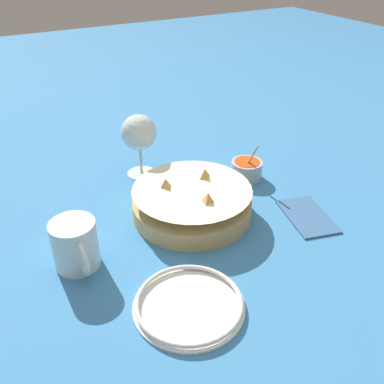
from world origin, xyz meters
name	(u,v)px	position (x,y,z in m)	size (l,w,h in m)	color
ground_plane	(183,214)	(0.00, 0.00, 0.00)	(4.00, 4.00, 0.00)	teal
food_basket	(192,203)	(0.01, 0.02, 0.03)	(0.25, 0.25, 0.08)	tan
sauce_cup	(247,169)	(-0.06, 0.21, 0.02)	(0.08, 0.08, 0.10)	#B7B7BC
wine_glass	(139,134)	(-0.21, -0.01, 0.11)	(0.09, 0.09, 0.15)	silver
beer_mug	(76,246)	(0.05, -0.24, 0.04)	(0.12, 0.08, 0.09)	silver
side_plate	(189,304)	(0.24, -0.12, 0.01)	(0.18, 0.18, 0.01)	white
napkin	(307,216)	(0.14, 0.23, 0.00)	(0.16, 0.12, 0.01)	#38608E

